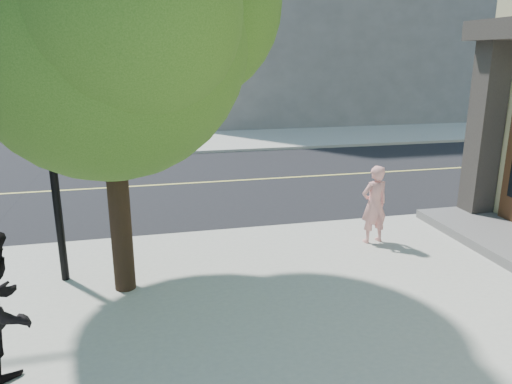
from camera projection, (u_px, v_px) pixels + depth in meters
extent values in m
plane|color=black|center=(28.00, 250.00, 9.59)|extent=(140.00, 140.00, 0.00)
cube|color=black|center=(62.00, 191.00, 13.81)|extent=(140.00, 9.00, 0.01)
cube|color=#ADAB9D|center=(312.00, 112.00, 32.67)|extent=(29.00, 25.00, 0.12)
cube|color=slate|center=(508.00, 242.00, 9.48)|extent=(1.60, 4.00, 0.18)
cube|color=#35302B|center=(485.00, 126.00, 10.64)|extent=(0.55, 0.55, 4.20)
cube|color=slate|center=(320.00, 1.00, 31.33)|extent=(18.00, 16.00, 14.00)
imported|color=pink|center=(374.00, 204.00, 9.52)|extent=(0.62, 0.46, 1.56)
cylinder|color=black|center=(118.00, 189.00, 7.35)|extent=(0.33, 0.33, 3.29)
sphere|color=#416B1F|center=(106.00, 38.00, 6.76)|extent=(4.02, 4.02, 4.02)
sphere|color=#416B1F|center=(180.00, 2.00, 7.36)|extent=(3.10, 3.10, 3.10)
sphere|color=#416B1F|center=(130.00, 11.00, 5.82)|extent=(2.74, 2.74, 2.74)
cylinder|color=black|center=(51.00, 149.00, 7.49)|extent=(0.13, 0.13, 4.42)
cube|color=white|center=(50.00, 114.00, 7.34)|extent=(0.58, 0.04, 0.21)
cube|color=navy|center=(54.00, 149.00, 7.49)|extent=(0.47, 0.04, 0.58)
imported|color=black|center=(40.00, 57.00, 7.12)|extent=(0.17, 0.21, 1.05)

